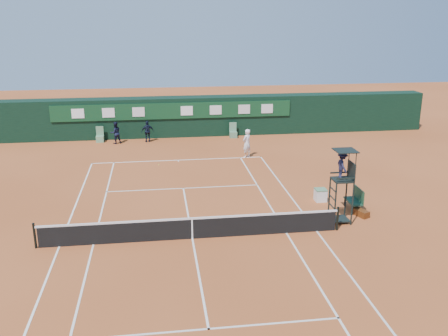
{
  "coord_description": "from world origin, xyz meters",
  "views": [
    {
      "loc": [
        -1.32,
        -19.35,
        9.22
      ],
      "look_at": [
        2.19,
        6.0,
        1.2
      ],
      "focal_mm": 40.0,
      "sensor_mm": 36.0,
      "label": 1
    }
  ],
  "objects_px": {
    "cooler": "(320,195)",
    "tennis_net": "(192,228)",
    "player_bench": "(356,198)",
    "player": "(247,143)",
    "umpire_chair": "(343,171)"
  },
  "relations": [
    {
      "from": "tennis_net",
      "to": "cooler",
      "type": "bearing_deg",
      "value": 27.51
    },
    {
      "from": "tennis_net",
      "to": "player_bench",
      "type": "xyz_separation_m",
      "value": [
        8.12,
        2.17,
        0.09
      ]
    },
    {
      "from": "cooler",
      "to": "player_bench",
      "type": "bearing_deg",
      "value": -46.7
    },
    {
      "from": "player_bench",
      "to": "umpire_chair",
      "type": "bearing_deg",
      "value": -134.59
    },
    {
      "from": "player_bench",
      "to": "player",
      "type": "distance_m",
      "value": 10.42
    },
    {
      "from": "umpire_chair",
      "to": "player",
      "type": "bearing_deg",
      "value": 101.64
    },
    {
      "from": "umpire_chair",
      "to": "player_bench",
      "type": "bearing_deg",
      "value": 45.41
    },
    {
      "from": "cooler",
      "to": "player",
      "type": "xyz_separation_m",
      "value": [
        -2.28,
        8.4,
        0.63
      ]
    },
    {
      "from": "tennis_net",
      "to": "player_bench",
      "type": "distance_m",
      "value": 8.4
    },
    {
      "from": "tennis_net",
      "to": "cooler",
      "type": "height_order",
      "value": "tennis_net"
    },
    {
      "from": "tennis_net",
      "to": "umpire_chair",
      "type": "relative_size",
      "value": 3.77
    },
    {
      "from": "cooler",
      "to": "tennis_net",
      "type": "bearing_deg",
      "value": -152.49
    },
    {
      "from": "player_bench",
      "to": "player",
      "type": "bearing_deg",
      "value": 110.12
    },
    {
      "from": "tennis_net",
      "to": "cooler",
      "type": "distance_m",
      "value": 7.69
    },
    {
      "from": "tennis_net",
      "to": "player",
      "type": "bearing_deg",
      "value": 69.22
    }
  ]
}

